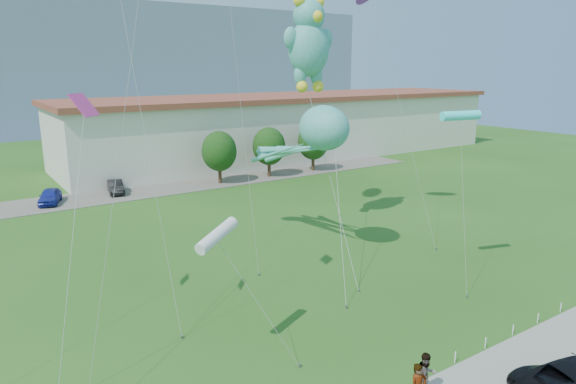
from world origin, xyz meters
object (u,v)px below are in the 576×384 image
Objects in this scene: parked_car_blue at (50,196)px; octopus_kite at (312,138)px; teddy_bear_kite at (309,42)px; warehouse at (293,125)px; pedestrian_right at (426,375)px; parked_car_black at (116,187)px.

octopus_kite is (11.68, -22.88, 6.85)m from parked_car_blue.
teddy_bear_kite is (2.46, 3.75, 5.87)m from octopus_kite.
warehouse is at bearing 35.42° from parked_car_blue.
warehouse is at bearing 57.36° from teddy_bear_kite.
warehouse is 53.05m from pedestrian_right.
parked_car_black is 0.30× the size of octopus_kite.
parked_car_blue is 26.58m from octopus_kite.
pedestrian_right is at bearing -79.34° from parked_car_black.
parked_car_blue is 0.24× the size of teddy_bear_kite.
parked_car_black is (5.89, 0.59, -0.04)m from parked_car_blue.
parked_car_blue reaches higher than parked_car_black.
pedestrian_right is 23.34m from teddy_bear_kite.
parked_car_blue is (-6.28, 37.23, -0.25)m from pedestrian_right.
teddy_bear_kite is (8.25, -19.71, 12.76)m from parked_car_black.
parked_car_blue is at bearing 126.47° from teddy_bear_kite.
teddy_bear_kite reaches higher than parked_car_black.
pedestrian_right is at bearing -113.45° from teddy_bear_kite.
teddy_bear_kite reaches higher than octopus_kite.
pedestrian_right is at bearing -60.63° from parked_car_blue.
octopus_kite is 7.39m from teddy_bear_kite.
teddy_bear_kite reaches higher than parked_car_blue.
warehouse is 38.03m from octopus_kite.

